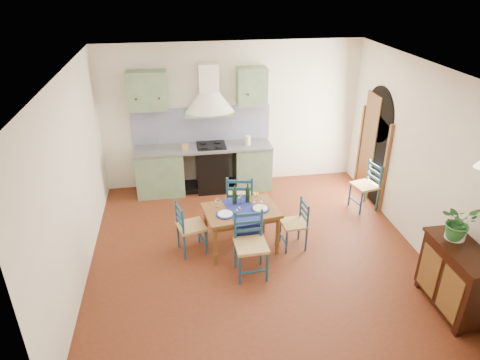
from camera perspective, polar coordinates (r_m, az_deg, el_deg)
name	(u,v)px	position (r m, az deg, el deg)	size (l,w,h in m)	color
floor	(255,250)	(6.80, 2.01, -9.36)	(5.00, 5.00, 0.00)	#4C2210
back_wall	(210,138)	(8.25, -4.08, 5.65)	(5.00, 0.96, 2.80)	beige
right_wall	(409,155)	(7.22, 21.63, 3.06)	(0.26, 5.00, 2.80)	beige
left_wall	(74,182)	(6.15, -21.30, -0.27)	(0.04, 5.00, 2.80)	beige
ceiling	(258,70)	(5.63, 2.48, 14.41)	(5.00, 5.00, 0.01)	silver
dining_table	(241,214)	(6.52, 0.19, -4.53)	(1.20, 0.93, 1.02)	brown
chair_near	(251,245)	(6.07, 1.41, -8.60)	(0.46, 0.46, 0.95)	navy
chair_far	(240,199)	(7.13, -0.04, -2.59)	(0.53, 0.53, 0.99)	navy
chair_left	(189,227)	(6.58, -6.76, -6.26)	(0.49, 0.49, 0.86)	navy
chair_right	(295,224)	(6.73, 7.40, -5.81)	(0.40, 0.40, 0.80)	navy
chair_spare	(366,186)	(8.03, 16.50, -0.72)	(0.49, 0.49, 0.87)	navy
sideboard	(457,276)	(6.13, 26.92, -11.40)	(0.50, 1.05, 0.94)	black
potted_plant	(459,222)	(5.94, 27.12, -5.00)	(0.43, 0.37, 0.47)	#29652D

